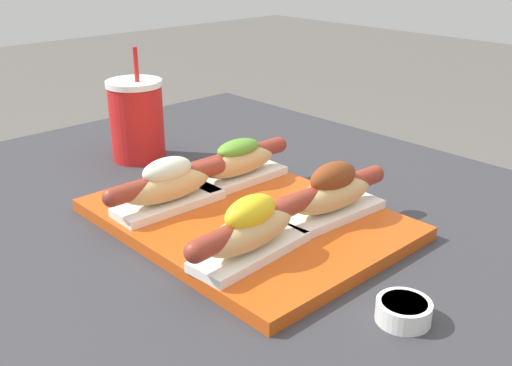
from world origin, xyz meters
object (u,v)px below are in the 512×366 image
at_px(hot_dog_1, 251,230).
at_px(hot_dog_3, 332,193).
at_px(sauce_bowl, 404,310).
at_px(hot_dog_0, 168,185).
at_px(serving_tray, 246,219).
at_px(drink_cup, 137,120).
at_px(hot_dog_2, 238,161).

height_order(hot_dog_1, hot_dog_3, hot_dog_3).
xyz_separation_m(hot_dog_1, sauce_bowl, (0.19, 0.04, -0.04)).
bearing_deg(sauce_bowl, hot_dog_0, -174.68).
relative_size(serving_tray, drink_cup, 2.05).
bearing_deg(hot_dog_1, serving_tray, 140.78).
distance_m(hot_dog_0, hot_dog_2, 0.14).
bearing_deg(hot_dog_3, drink_cup, -174.93).
distance_m(hot_dog_1, sauce_bowl, 0.20).
relative_size(hot_dog_1, hot_dog_2, 1.00).
bearing_deg(sauce_bowl, serving_tray, 173.53).
height_order(hot_dog_2, sauce_bowl, hot_dog_2).
xyz_separation_m(sauce_bowl, drink_cup, (-0.62, 0.07, 0.06)).
height_order(hot_dog_3, sauce_bowl, hot_dog_3).
bearing_deg(hot_dog_0, hot_dog_3, 39.09).
distance_m(hot_dog_0, hot_dog_1, 0.18).
relative_size(serving_tray, sauce_bowl, 7.09).
height_order(hot_dog_3, drink_cup, drink_cup).
height_order(serving_tray, sauce_bowl, sauce_bowl).
distance_m(hot_dog_1, hot_dog_3, 0.16).
bearing_deg(hot_dog_2, drink_cup, -172.89).
xyz_separation_m(hot_dog_1, hot_dog_2, (-0.19, 0.15, -0.00)).
height_order(hot_dog_0, hot_dog_3, hot_dog_3).
bearing_deg(sauce_bowl, hot_dog_1, -166.76).
distance_m(hot_dog_0, sauce_bowl, 0.38).
bearing_deg(serving_tray, sauce_bowl, -6.47).
bearing_deg(hot_dog_2, hot_dog_3, 2.40).
bearing_deg(hot_dog_2, sauce_bowl, -15.21).
bearing_deg(hot_dog_1, hot_dog_3, 91.56).
relative_size(hot_dog_1, sauce_bowl, 3.44).
xyz_separation_m(hot_dog_3, sauce_bowl, (0.20, -0.11, -0.04)).
height_order(serving_tray, hot_dog_1, hot_dog_1).
xyz_separation_m(hot_dog_1, hot_dog_3, (-0.00, 0.16, 0.00)).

